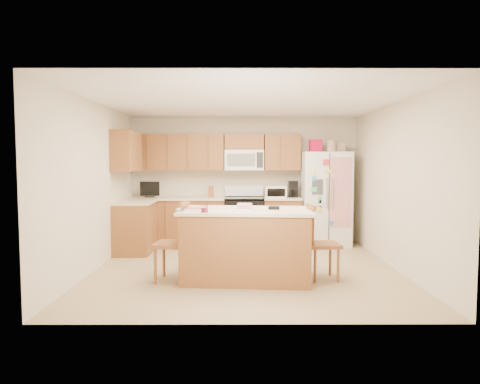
{
  "coord_description": "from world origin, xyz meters",
  "views": [
    {
      "loc": [
        -0.1,
        -6.39,
        1.61
      ],
      "look_at": [
        -0.09,
        0.35,
        1.14
      ],
      "focal_mm": 32.0,
      "sensor_mm": 36.0,
      "label": 1
    }
  ],
  "objects_px": {
    "windsor_chair_left": "(173,243)",
    "stove": "(244,220)",
    "windsor_chair_back": "(248,240)",
    "windsor_chair_right": "(321,244)",
    "island": "(246,244)",
    "refrigerator": "(325,198)"
  },
  "relations": [
    {
      "from": "windsor_chair_left",
      "to": "island",
      "type": "bearing_deg",
      "value": 4.25
    },
    {
      "from": "refrigerator",
      "to": "island",
      "type": "bearing_deg",
      "value": -122.43
    },
    {
      "from": "stove",
      "to": "windsor_chair_left",
      "type": "relative_size",
      "value": 1.04
    },
    {
      "from": "stove",
      "to": "windsor_chair_back",
      "type": "xyz_separation_m",
      "value": [
        0.03,
        -1.88,
        -0.06
      ]
    },
    {
      "from": "windsor_chair_left",
      "to": "stove",
      "type": "bearing_deg",
      "value": 69.29
    },
    {
      "from": "windsor_chair_back",
      "to": "windsor_chair_right",
      "type": "bearing_deg",
      "value": -33.46
    },
    {
      "from": "refrigerator",
      "to": "windsor_chair_left",
      "type": "distance_m",
      "value": 3.64
    },
    {
      "from": "stove",
      "to": "refrigerator",
      "type": "xyz_separation_m",
      "value": [
        1.57,
        -0.06,
        0.45
      ]
    },
    {
      "from": "stove",
      "to": "windsor_chair_right",
      "type": "bearing_deg",
      "value": -67.98
    },
    {
      "from": "stove",
      "to": "island",
      "type": "relative_size",
      "value": 0.61
    },
    {
      "from": "windsor_chair_back",
      "to": "refrigerator",
      "type": "bearing_deg",
      "value": 49.6
    },
    {
      "from": "refrigerator",
      "to": "windsor_chair_right",
      "type": "relative_size",
      "value": 1.98
    },
    {
      "from": "island",
      "to": "windsor_chair_back",
      "type": "height_order",
      "value": "island"
    },
    {
      "from": "island",
      "to": "windsor_chair_left",
      "type": "xyz_separation_m",
      "value": [
        -0.98,
        -0.07,
        0.02
      ]
    },
    {
      "from": "stove",
      "to": "windsor_chair_left",
      "type": "bearing_deg",
      "value": -110.71
    },
    {
      "from": "refrigerator",
      "to": "windsor_chair_back",
      "type": "distance_m",
      "value": 2.43
    },
    {
      "from": "refrigerator",
      "to": "windsor_chair_left",
      "type": "relative_size",
      "value": 1.88
    },
    {
      "from": "island",
      "to": "windsor_chair_left",
      "type": "bearing_deg",
      "value": -175.75
    },
    {
      "from": "windsor_chair_right",
      "to": "island",
      "type": "bearing_deg",
      "value": -179.53
    },
    {
      "from": "refrigerator",
      "to": "windsor_chair_right",
      "type": "xyz_separation_m",
      "value": [
        -0.55,
        -2.47,
        -0.43
      ]
    },
    {
      "from": "island",
      "to": "windsor_chair_right",
      "type": "relative_size",
      "value": 1.8
    },
    {
      "from": "island",
      "to": "windsor_chair_right",
      "type": "distance_m",
      "value": 1.03
    }
  ]
}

